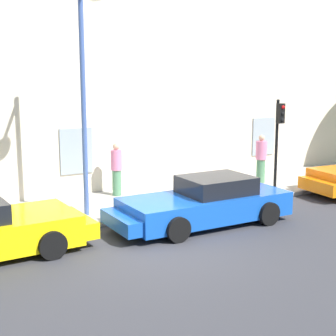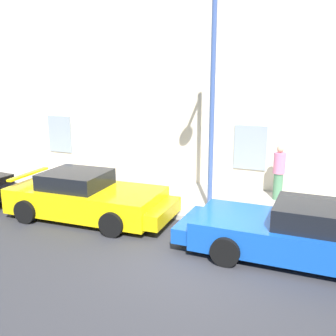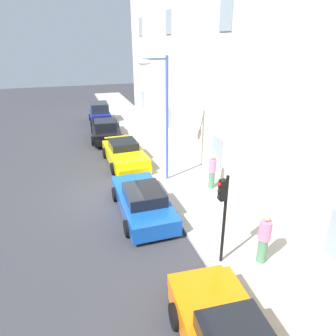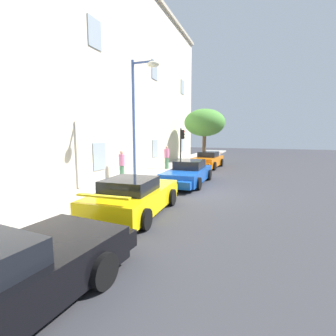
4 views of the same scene
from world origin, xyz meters
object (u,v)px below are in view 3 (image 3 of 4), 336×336
at_px(traffic_light, 223,205).
at_px(sportscar_yellow_flank, 125,155).
at_px(hatchback_parked, 100,114).
at_px(street_lamp, 159,99).
at_px(pedestrian_strolling, 264,238).
at_px(pedestrian_admiring, 212,171).
at_px(sportscar_red_lead, 106,131).
at_px(sportscar_white_middle, 142,199).

bearing_deg(traffic_light, sportscar_yellow_flank, -172.85).
bearing_deg(traffic_light, hatchback_parked, -175.85).
height_order(sportscar_yellow_flank, street_lamp, street_lamp).
bearing_deg(pedestrian_strolling, traffic_light, -107.42).
relative_size(sportscar_yellow_flank, street_lamp, 0.78).
distance_m(pedestrian_admiring, pedestrian_strolling, 5.46).
bearing_deg(street_lamp, hatchback_parked, -173.78).
distance_m(hatchback_parked, pedestrian_strolling, 20.98).
height_order(sportscar_red_lead, traffic_light, traffic_light).
xyz_separation_m(sportscar_red_lead, pedestrian_strolling, (15.58, 2.98, 0.45)).
bearing_deg(sportscar_white_middle, sportscar_yellow_flank, 176.14).
bearing_deg(sportscar_yellow_flank, sportscar_white_middle, -3.86).
bearing_deg(traffic_light, sportscar_red_lead, -173.85).
height_order(sportscar_yellow_flank, sportscar_white_middle, sportscar_yellow_flank).
height_order(pedestrian_admiring, pedestrian_strolling, pedestrian_strolling).
height_order(sportscar_yellow_flank, hatchback_parked, hatchback_parked).
xyz_separation_m(hatchback_parked, traffic_light, (20.37, 1.48, 1.48)).
xyz_separation_m(hatchback_parked, pedestrian_strolling, (20.79, 2.83, 0.24)).
height_order(sportscar_white_middle, hatchback_parked, hatchback_parked).
relative_size(sportscar_yellow_flank, traffic_light, 1.54).
bearing_deg(pedestrian_strolling, sportscar_red_lead, -169.17).
bearing_deg(sportscar_white_middle, pedestrian_admiring, 102.41).
bearing_deg(pedestrian_admiring, pedestrian_strolling, -8.58).
bearing_deg(pedestrian_admiring, sportscar_red_lead, -159.56).
xyz_separation_m(sportscar_white_middle, traffic_light, (4.15, 1.59, 1.70)).
distance_m(sportscar_white_middle, traffic_light, 4.76).
xyz_separation_m(hatchback_parked, street_lamp, (13.67, 1.49, 3.54)).
bearing_deg(pedestrian_admiring, traffic_light, -23.48).
bearing_deg(sportscar_yellow_flank, hatchback_parked, -178.60).
xyz_separation_m(street_lamp, pedestrian_strolling, (7.12, 1.34, -3.30)).
bearing_deg(hatchback_parked, sportscar_yellow_flank, 1.40).
bearing_deg(traffic_light, pedestrian_strolling, 72.58).
height_order(sportscar_white_middle, traffic_light, traffic_light).
height_order(street_lamp, pedestrian_admiring, street_lamp).
bearing_deg(sportscar_yellow_flank, pedestrian_strolling, 14.20).
distance_m(sportscar_white_middle, street_lamp, 4.82).
bearing_deg(hatchback_parked, pedestrian_admiring, 13.31).
xyz_separation_m(pedestrian_admiring, pedestrian_strolling, (5.40, -0.81, 0.01)).
height_order(sportscar_red_lead, sportscar_yellow_flank, sportscar_yellow_flank).
xyz_separation_m(sportscar_yellow_flank, hatchback_parked, (-10.65, -0.26, 0.21)).
distance_m(sportscar_yellow_flank, pedestrian_strolling, 10.46).
relative_size(street_lamp, pedestrian_admiring, 3.53).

